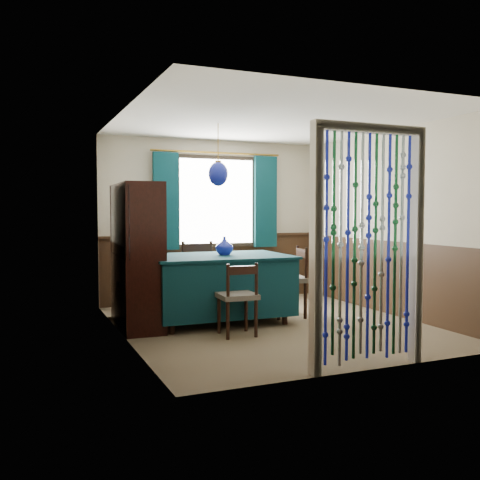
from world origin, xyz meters
name	(u,v)px	position (x,y,z in m)	size (l,w,h in m)	color
floor	(272,325)	(0.00, 0.00, 0.00)	(4.00, 4.00, 0.00)	brown
ceiling	(272,121)	(0.00, 0.00, 2.50)	(4.00, 4.00, 0.00)	silver
wall_back	(215,221)	(0.00, 2.00, 1.25)	(3.60, 3.60, 0.00)	#B8AE96
wall_front	(373,230)	(0.00, -2.00, 1.25)	(3.60, 3.60, 0.00)	#B8AE96
wall_left	(124,226)	(-1.80, 0.00, 1.25)	(4.00, 4.00, 0.00)	#B8AE96
wall_right	(391,223)	(1.80, 0.00, 1.25)	(4.00, 4.00, 0.00)	#B8AE96
wainscot_back	(216,268)	(0.00, 1.99, 0.50)	(3.60, 3.60, 0.00)	#342114
wainscot_front	(371,314)	(0.00, -1.99, 0.50)	(3.60, 3.60, 0.00)	#342114
wainscot_left	(126,294)	(-1.79, 0.00, 0.50)	(4.00, 4.00, 0.00)	#342114
wainscot_right	(389,278)	(1.79, 0.00, 0.50)	(4.00, 4.00, 0.00)	#342114
window	(216,202)	(0.00, 1.95, 1.55)	(1.32, 0.12, 1.42)	black
doorway	(368,252)	(0.00, -1.94, 1.05)	(1.16, 0.12, 2.18)	silver
dining_table	(218,284)	(-0.54, 0.44, 0.48)	(1.80, 1.27, 0.85)	#0A2E35
chair_near	(238,297)	(-0.60, -0.36, 0.45)	(0.43, 0.41, 0.84)	black
chair_far	(200,275)	(-0.54, 1.18, 0.52)	(0.53, 0.51, 0.98)	black
chair_left	(139,287)	(-1.56, 0.41, 0.51)	(0.50, 0.52, 0.96)	black
chair_right	(290,280)	(0.47, 0.39, 0.49)	(0.53, 0.54, 0.93)	black
sideboard	(136,277)	(-1.55, 0.62, 0.60)	(0.51, 1.35, 1.74)	black
pendant_lamp	(218,174)	(-0.54, 0.44, 1.87)	(0.25, 0.25, 0.78)	olive
vase_table	(224,247)	(-0.45, 0.45, 0.96)	(0.20, 0.20, 0.21)	navy
bowl_shelf	(145,227)	(-1.49, 0.36, 1.22)	(0.23, 0.23, 0.06)	beige
vase_sideboard	(135,246)	(-1.49, 0.92, 0.96)	(0.16, 0.16, 0.17)	beige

